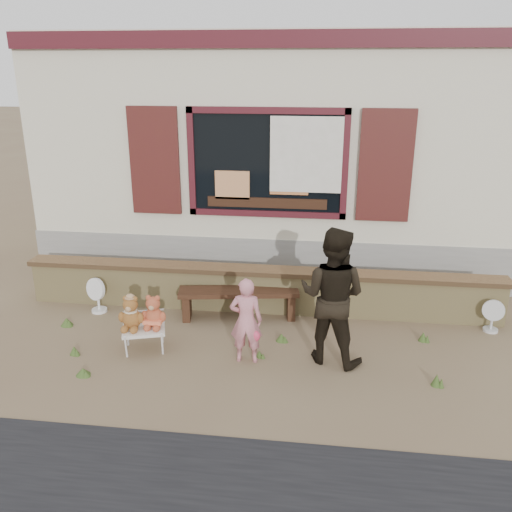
# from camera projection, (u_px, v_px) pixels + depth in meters

# --- Properties ---
(ground) EXTENTS (80.00, 80.00, 0.00)m
(ground) POSITION_uv_depth(u_px,v_px,m) (250.00, 341.00, 7.26)
(ground) COLOR brown
(ground) RESTS_ON ground
(shopfront) EXTENTS (8.04, 5.13, 4.00)m
(shopfront) POSITION_uv_depth(u_px,v_px,m) (281.00, 144.00, 10.79)
(shopfront) COLOR #C0B89B
(shopfront) RESTS_ON ground
(brick_wall) EXTENTS (7.10, 0.36, 0.67)m
(brick_wall) POSITION_uv_depth(u_px,v_px,m) (259.00, 289.00, 8.08)
(brick_wall) COLOR tan
(brick_wall) RESTS_ON ground
(bench) EXTENTS (1.76, 0.63, 0.44)m
(bench) POSITION_uv_depth(u_px,v_px,m) (239.00, 297.00, 7.82)
(bench) COLOR black
(bench) RESTS_ON ground
(folding_chair) EXTENTS (0.64, 0.60, 0.33)m
(folding_chair) POSITION_uv_depth(u_px,v_px,m) (144.00, 329.00, 6.94)
(folding_chair) COLOR silver
(folding_chair) RESTS_ON ground
(teddy_bear_left) EXTENTS (0.40, 0.37, 0.45)m
(teddy_bear_left) POSITION_uv_depth(u_px,v_px,m) (131.00, 312.00, 6.83)
(teddy_bear_left) COLOR brown
(teddy_bear_left) RESTS_ON folding_chair
(teddy_bear_right) EXTENTS (0.39, 0.36, 0.44)m
(teddy_bear_right) POSITION_uv_depth(u_px,v_px,m) (154.00, 311.00, 6.88)
(teddy_bear_right) COLOR #964429
(teddy_bear_right) RESTS_ON folding_chair
(child) EXTENTS (0.41, 0.28, 1.10)m
(child) POSITION_uv_depth(u_px,v_px,m) (246.00, 321.00, 6.60)
(child) COLOR pink
(child) RESTS_ON ground
(adult) EXTENTS (1.01, 0.89, 1.72)m
(adult) POSITION_uv_depth(u_px,v_px,m) (332.00, 296.00, 6.53)
(adult) COLOR black
(adult) RESTS_ON ground
(fan_left) EXTENTS (0.35, 0.23, 0.54)m
(fan_left) POSITION_uv_depth(u_px,v_px,m) (98.00, 295.00, 8.03)
(fan_left) COLOR white
(fan_left) RESTS_ON ground
(fan_right) EXTENTS (0.31, 0.20, 0.48)m
(fan_right) POSITION_uv_depth(u_px,v_px,m) (493.00, 315.00, 7.45)
(fan_right) COLOR silver
(fan_right) RESTS_ON ground
(grass_tufts) EXTENTS (5.09, 1.54, 0.15)m
(grass_tufts) POSITION_uv_depth(u_px,v_px,m) (210.00, 347.00, 6.99)
(grass_tufts) COLOR #3A5321
(grass_tufts) RESTS_ON ground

